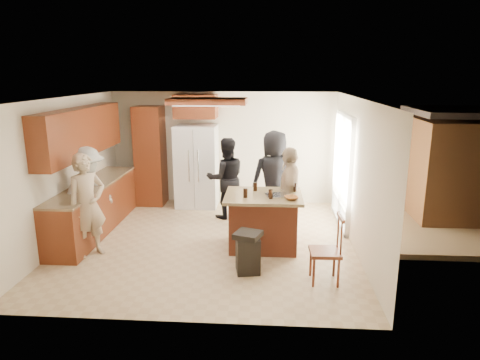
# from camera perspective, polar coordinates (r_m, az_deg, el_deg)

# --- Properties ---
(room_shell) EXTENTS (8.00, 5.20, 5.00)m
(room_shell) POSITION_cam_1_polar(r_m,az_deg,el_deg) (9.48, 24.46, 0.44)
(room_shell) COLOR tan
(room_shell) RESTS_ON ground
(person_front_left) EXTENTS (0.74, 0.76, 1.69)m
(person_front_left) POSITION_cam_1_polar(r_m,az_deg,el_deg) (7.25, -19.67, -3.20)
(person_front_left) COLOR tan
(person_front_left) RESTS_ON ground
(person_behind_left) EXTENTS (0.91, 0.71, 1.65)m
(person_behind_left) POSITION_cam_1_polar(r_m,az_deg,el_deg) (8.65, -1.87, 0.23)
(person_behind_left) COLOR black
(person_behind_left) RESTS_ON ground
(person_behind_right) EXTENTS (1.03, 0.81, 1.85)m
(person_behind_right) POSITION_cam_1_polar(r_m,az_deg,el_deg) (8.26, 4.60, 0.23)
(person_behind_right) COLOR black
(person_behind_right) RESTS_ON ground
(person_side_right) EXTENTS (0.59, 1.02, 1.68)m
(person_side_right) POSITION_cam_1_polar(r_m,az_deg,el_deg) (7.53, 6.57, -1.89)
(person_side_right) COLOR tan
(person_side_right) RESTS_ON ground
(person_counter) EXTENTS (0.84, 1.19, 1.67)m
(person_counter) POSITION_cam_1_polar(r_m,az_deg,el_deg) (7.94, -19.59, -1.80)
(person_counter) COLOR gray
(person_counter) RESTS_ON ground
(left_cabinetry) EXTENTS (0.64, 3.00, 2.30)m
(left_cabinetry) POSITION_cam_1_polar(r_m,az_deg,el_deg) (8.32, -19.39, -0.23)
(left_cabinetry) COLOR maroon
(left_cabinetry) RESTS_ON ground
(back_wall_units) EXTENTS (1.80, 0.60, 2.45)m
(back_wall_units) POSITION_cam_1_polar(r_m,az_deg,el_deg) (9.62, -10.40, 4.78)
(back_wall_units) COLOR maroon
(back_wall_units) RESTS_ON ground
(refrigerator) EXTENTS (0.90, 0.76, 1.80)m
(refrigerator) POSITION_cam_1_polar(r_m,az_deg,el_deg) (9.46, -5.79, 1.84)
(refrigerator) COLOR white
(refrigerator) RESTS_ON ground
(kitchen_island) EXTENTS (1.28, 1.03, 0.93)m
(kitchen_island) POSITION_cam_1_polar(r_m,az_deg,el_deg) (7.27, 3.11, -5.42)
(kitchen_island) COLOR brown
(kitchen_island) RESTS_ON ground
(island_items) EXTENTS (0.92, 0.66, 0.15)m
(island_items) POSITION_cam_1_polar(r_m,az_deg,el_deg) (7.03, 5.09, -1.89)
(island_items) COLOR silver
(island_items) RESTS_ON kitchen_island
(trash_bin) EXTENTS (0.46, 0.46, 0.63)m
(trash_bin) POSITION_cam_1_polar(r_m,az_deg,el_deg) (6.43, 1.05, -9.56)
(trash_bin) COLOR black
(trash_bin) RESTS_ON ground
(spindle_chair) EXTENTS (0.43, 0.43, 0.99)m
(spindle_chair) POSITION_cam_1_polar(r_m,az_deg,el_deg) (6.21, 11.46, -9.38)
(spindle_chair) COLOR maroon
(spindle_chair) RESTS_ON ground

